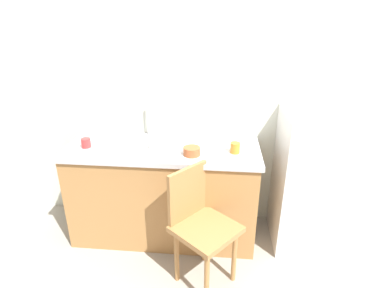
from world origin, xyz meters
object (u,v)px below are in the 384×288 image
Objects in this scene: refrigerator at (316,181)px; cup_red at (86,143)px; cup_orange at (235,148)px; dish_tray at (168,142)px; terracotta_bowl at (192,151)px; chair at (200,222)px.

cup_red is (-1.90, -0.10, 0.31)m from refrigerator.
refrigerator is 1.93m from cup_red.
cup_orange is (-0.69, -0.09, 0.32)m from refrigerator.
terracotta_bowl is (0.22, -0.18, 0.01)m from dish_tray.
refrigerator is at bearing 2.93° from cup_red.
chair is 0.64m from cup_orange.
cup_red reaches higher than chair.
terracotta_bowl is (-1.02, -0.17, 0.31)m from refrigerator.
terracotta_bowl is at bearing -4.56° from cup_red.
terracotta_bowl is 0.88m from cup_red.
refrigerator reaches higher than dish_tray.
chair is at bearing -75.43° from terracotta_bowl.
refrigerator is 0.76m from cup_orange.
refrigerator is 8.93× the size of terracotta_bowl.
terracotta_bowl is at bearing 54.28° from chair.
dish_tray is 0.56m from cup_orange.
chair is at bearing -23.55° from cup_red.
cup_orange is at bearing 9.89° from chair.
dish_tray is 3.67× the size of cup_red.
cup_red is at bearing -177.07° from refrigerator.
cup_red is 1.21m from cup_orange.
chair is at bearing -150.82° from refrigerator.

